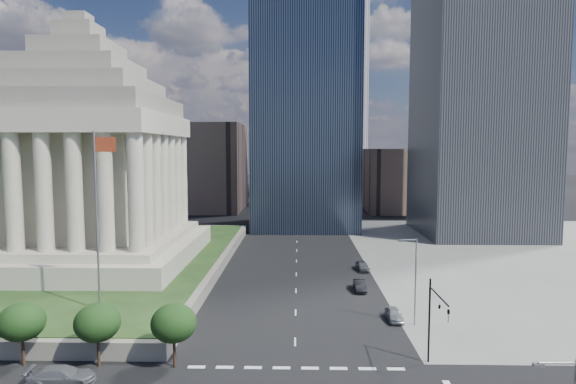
{
  "coord_description": "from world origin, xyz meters",
  "views": [
    {
      "loc": [
        0.31,
        -28.19,
        19.89
      ],
      "look_at": [
        -0.77,
        21.6,
        15.45
      ],
      "focal_mm": 30.0,
      "sensor_mm": 36.0,
      "label": 1
    }
  ],
  "objects_px": {
    "street_lamp_north": "(414,276)",
    "parked_sedan_far": "(362,266)",
    "flagpole": "(98,211)",
    "parked_sedan_mid": "(360,286)",
    "traffic_signal_ne": "(435,314)",
    "suv_grey": "(62,376)",
    "parked_sedan_near": "(394,314)",
    "war_memorial": "(83,140)"
  },
  "relations": [
    {
      "from": "flagpole",
      "to": "street_lamp_north",
      "type": "relative_size",
      "value": 2.0
    },
    {
      "from": "suv_grey",
      "to": "parked_sedan_near",
      "type": "xyz_separation_m",
      "value": [
        31.16,
        16.12,
        -0.09
      ]
    },
    {
      "from": "traffic_signal_ne",
      "to": "parked_sedan_near",
      "type": "distance_m",
      "value": 13.64
    },
    {
      "from": "parked_sedan_mid",
      "to": "flagpole",
      "type": "bearing_deg",
      "value": -155.06
    },
    {
      "from": "street_lamp_north",
      "to": "suv_grey",
      "type": "bearing_deg",
      "value": -156.13
    },
    {
      "from": "war_memorial",
      "to": "traffic_signal_ne",
      "type": "height_order",
      "value": "war_memorial"
    },
    {
      "from": "war_memorial",
      "to": "parked_sedan_near",
      "type": "relative_size",
      "value": 9.27
    },
    {
      "from": "parked_sedan_mid",
      "to": "parked_sedan_far",
      "type": "distance_m",
      "value": 11.48
    },
    {
      "from": "war_memorial",
      "to": "parked_sedan_mid",
      "type": "xyz_separation_m",
      "value": [
        43.0,
        -9.68,
        -20.68
      ]
    },
    {
      "from": "flagpole",
      "to": "street_lamp_north",
      "type": "bearing_deg",
      "value": 1.63
    },
    {
      "from": "war_memorial",
      "to": "traffic_signal_ne",
      "type": "bearing_deg",
      "value": -36.42
    },
    {
      "from": "traffic_signal_ne",
      "to": "parked_sedan_mid",
      "type": "xyz_separation_m",
      "value": [
        -3.5,
        24.63,
        -4.53
      ]
    },
    {
      "from": "street_lamp_north",
      "to": "parked_sedan_mid",
      "type": "xyz_separation_m",
      "value": [
        -4.33,
        13.32,
        -4.94
      ]
    },
    {
      "from": "war_memorial",
      "to": "parked_sedan_mid",
      "type": "height_order",
      "value": "war_memorial"
    },
    {
      "from": "traffic_signal_ne",
      "to": "parked_sedan_far",
      "type": "height_order",
      "value": "traffic_signal_ne"
    },
    {
      "from": "traffic_signal_ne",
      "to": "parked_sedan_mid",
      "type": "relative_size",
      "value": 1.82
    },
    {
      "from": "traffic_signal_ne",
      "to": "parked_sedan_mid",
      "type": "distance_m",
      "value": 25.28
    },
    {
      "from": "parked_sedan_mid",
      "to": "parked_sedan_far",
      "type": "bearing_deg",
      "value": 80.74
    },
    {
      "from": "traffic_signal_ne",
      "to": "suv_grey",
      "type": "height_order",
      "value": "traffic_signal_ne"
    },
    {
      "from": "parked_sedan_near",
      "to": "traffic_signal_ne",
      "type": "bearing_deg",
      "value": -87.14
    },
    {
      "from": "war_memorial",
      "to": "flagpole",
      "type": "height_order",
      "value": "war_memorial"
    },
    {
      "from": "suv_grey",
      "to": "parked_sedan_far",
      "type": "xyz_separation_m",
      "value": [
        30.52,
        39.25,
        -0.05
      ]
    },
    {
      "from": "parked_sedan_mid",
      "to": "parked_sedan_far",
      "type": "height_order",
      "value": "parked_sedan_far"
    },
    {
      "from": "war_memorial",
      "to": "street_lamp_north",
      "type": "distance_m",
      "value": 54.92
    },
    {
      "from": "flagpole",
      "to": "parked_sedan_mid",
      "type": "bearing_deg",
      "value": 24.92
    },
    {
      "from": "suv_grey",
      "to": "war_memorial",
      "type": "bearing_deg",
      "value": 13.08
    },
    {
      "from": "parked_sedan_near",
      "to": "parked_sedan_far",
      "type": "distance_m",
      "value": 23.14
    },
    {
      "from": "flagpole",
      "to": "parked_sedan_mid",
      "type": "height_order",
      "value": "flagpole"
    },
    {
      "from": "traffic_signal_ne",
      "to": "parked_sedan_far",
      "type": "relative_size",
      "value": 1.8
    },
    {
      "from": "flagpole",
      "to": "parked_sedan_mid",
      "type": "relative_size",
      "value": 4.55
    },
    {
      "from": "war_memorial",
      "to": "parked_sedan_near",
      "type": "height_order",
      "value": "war_memorial"
    },
    {
      "from": "flagpole",
      "to": "parked_sedan_near",
      "type": "relative_size",
      "value": 4.75
    },
    {
      "from": "parked_sedan_near",
      "to": "suv_grey",
      "type": "bearing_deg",
      "value": -154.25
    },
    {
      "from": "suv_grey",
      "to": "street_lamp_north",
      "type": "bearing_deg",
      "value": -73.92
    },
    {
      "from": "street_lamp_north",
      "to": "parked_sedan_far",
      "type": "bearing_deg",
      "value": 95.74
    },
    {
      "from": "traffic_signal_ne",
      "to": "parked_sedan_near",
      "type": "relative_size",
      "value": 1.9
    },
    {
      "from": "war_memorial",
      "to": "suv_grey",
      "type": "distance_m",
      "value": 45.2
    },
    {
      "from": "parked_sedan_far",
      "to": "parked_sedan_near",
      "type": "bearing_deg",
      "value": -93.57
    },
    {
      "from": "street_lamp_north",
      "to": "parked_sedan_far",
      "type": "xyz_separation_m",
      "value": [
        -2.48,
        24.65,
        -4.9
      ]
    },
    {
      "from": "street_lamp_north",
      "to": "parked_sedan_mid",
      "type": "height_order",
      "value": "street_lamp_north"
    },
    {
      "from": "flagpole",
      "to": "war_memorial",
      "type": "bearing_deg",
      "value": 116.89
    },
    {
      "from": "parked_sedan_mid",
      "to": "parked_sedan_near",
      "type": "bearing_deg",
      "value": -78.01
    }
  ]
}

